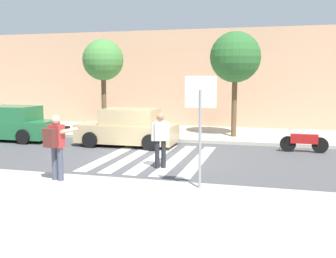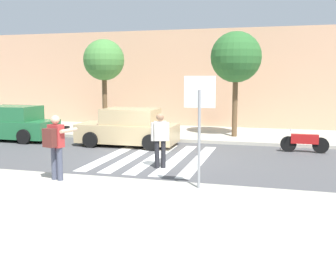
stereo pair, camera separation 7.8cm
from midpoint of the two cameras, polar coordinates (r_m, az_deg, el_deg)
ground_plane at (r=13.82m, az=-2.36°, el=-4.33°), size 120.00×120.00×0.00m
sidewalk_near at (r=8.30m, az=-15.45°, el=-12.30°), size 60.00×6.00×0.14m
sidewalk_far at (r=19.53m, az=2.86°, el=-0.61°), size 60.00×4.80×0.14m
building_facade_far at (r=23.65m, az=5.15°, el=7.21°), size 56.00×4.00×5.41m
crosswalk_stripe_0 at (r=14.54m, az=-8.17°, el=-3.79°), size 0.44×5.20×0.01m
crosswalk_stripe_1 at (r=14.25m, az=-5.20°, el=-3.97°), size 0.44×5.20×0.01m
crosswalk_stripe_2 at (r=14.00m, az=-2.12°, el=-4.16°), size 0.44×5.20×0.01m
crosswalk_stripe_3 at (r=13.80m, az=1.07°, el=-4.33°), size 0.44×5.20×0.01m
crosswalk_stripe_4 at (r=13.63m, az=4.35°, el=-4.50°), size 0.44×5.20×0.01m
stop_sign at (r=9.47m, az=4.50°, el=3.22°), size 0.76×0.08×2.74m
photographer_with_backpack at (r=10.67m, az=-16.15°, el=-1.81°), size 0.70×0.92×1.72m
pedestrian_crossing at (r=12.25m, az=-1.30°, el=-1.24°), size 0.55×0.36×1.72m
parked_car_green at (r=19.16m, az=-21.97°, el=0.67°), size 4.10×1.92×1.55m
parked_car_tan at (r=16.42m, az=-5.97°, el=0.10°), size 4.10×1.92×1.55m
motorcycle at (r=15.74m, az=18.98°, el=-1.74°), size 1.76×0.60×0.87m
street_tree_west at (r=19.75m, az=-9.51°, el=9.74°), size 2.00×2.00×4.53m
street_tree_center at (r=18.11m, az=9.61°, el=10.17°), size 2.28×2.28×4.73m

